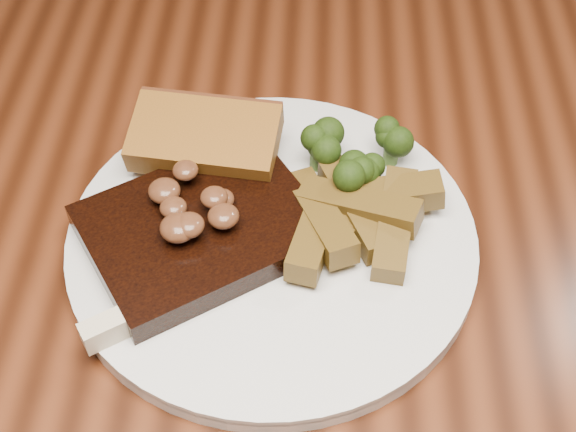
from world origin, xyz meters
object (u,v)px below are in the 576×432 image
Objects in this scene: plate at (272,241)px; potato_wedges at (367,243)px; steak at (202,230)px; garlic_bread at (207,156)px; chair_far at (275,7)px; dining_table at (296,327)px.

plate is 0.07m from potato_wedges.
garlic_bread reaches higher than steak.
plate is 2.58× the size of potato_wedges.
garlic_bread is 0.15m from potato_wedges.
chair_far is at bearing 99.24° from potato_wedges.
plate is at bearing 96.58° from chair_far.
steak and potato_wedges have the same top height.
potato_wedges is (0.13, -0.08, -0.00)m from garlic_bread.
chair_far is 5.85× the size of steak.
garlic_bread reaches higher than plate.
steak is at bearing -173.56° from plate.
steak is at bearing -79.89° from garlic_bread.
chair_far is at bearing 94.51° from garlic_bread.
chair_far reaches higher than potato_wedges.
plate is 1.89× the size of steak.
chair_far is 0.70m from potato_wedges.
potato_wedges is at bearing 102.67° from chair_far.
garlic_bread is at bearing 128.76° from plate.
chair_far is 0.62m from garlic_bread.
garlic_bread is (-0.00, 0.08, 0.00)m from steak.
potato_wedges is at bearing 0.01° from dining_table.
dining_table is at bearing -33.95° from plate.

